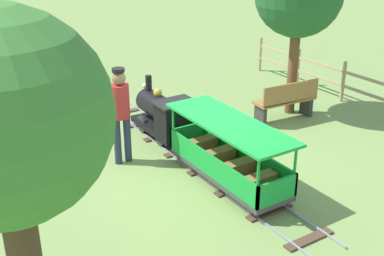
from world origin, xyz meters
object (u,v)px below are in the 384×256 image
(locomotive, at_px, (165,115))
(conductor_person, at_px, (121,108))
(passenger_car, at_px, (228,158))
(park_bench, at_px, (286,101))
(oak_tree_near, at_px, (2,121))

(locomotive, height_order, conductor_person, conductor_person)
(passenger_car, distance_m, park_bench, 2.86)
(passenger_car, relative_size, oak_tree_near, 0.73)
(locomotive, height_order, oak_tree_near, oak_tree_near)
(locomotive, relative_size, park_bench, 1.09)
(oak_tree_near, bearing_deg, locomotive, 45.07)
(passenger_car, height_order, conductor_person, conductor_person)
(locomotive, relative_size, oak_tree_near, 0.45)
(passenger_car, distance_m, oak_tree_near, 4.08)
(conductor_person, relative_size, park_bench, 1.22)
(locomotive, distance_m, oak_tree_near, 5.06)
(conductor_person, relative_size, oak_tree_near, 0.51)
(passenger_car, height_order, park_bench, passenger_car)
(park_bench, bearing_deg, locomotive, 168.47)
(passenger_car, relative_size, conductor_person, 1.45)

